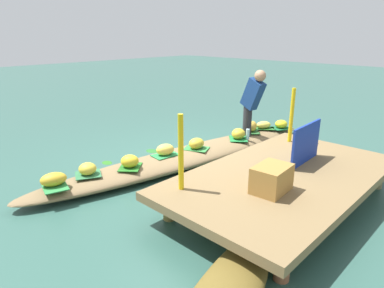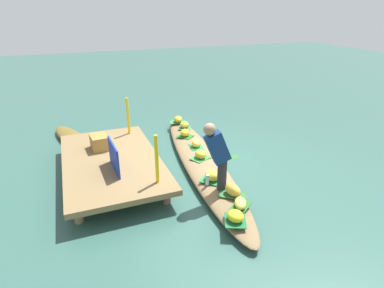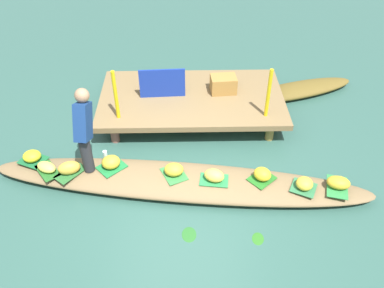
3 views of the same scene
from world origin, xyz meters
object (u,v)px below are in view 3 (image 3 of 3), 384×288
Objects in this scene: banana_bunch_8 at (46,167)px; banana_bunch_6 at (214,175)px; banana_bunch_0 at (262,174)px; banana_bunch_5 at (305,184)px; produce_crate at (223,84)px; moored_boat at (297,90)px; banana_bunch_7 at (32,156)px; banana_bunch_3 at (174,170)px; water_bottle at (106,156)px; vendor_boat at (180,181)px; banana_bunch_2 at (69,168)px; market_banner at (162,83)px; vendor_person at (84,128)px; banana_bunch_4 at (111,162)px.

banana_bunch_6 is at bearing -5.78° from banana_bunch_8.
banana_bunch_5 is (0.55, -0.19, -0.01)m from banana_bunch_0.
moored_boat is at bearing 18.08° from produce_crate.
banana_bunch_0 is 3.40m from banana_bunch_7.
banana_bunch_3 and banana_bunch_6 have the same top height.
moored_boat is 3.34m from banana_bunch_3.
water_bottle is (-1.02, 0.31, 0.00)m from banana_bunch_3.
banana_bunch_8 is at bearing 176.62° from banana_bunch_3.
produce_crate reaches higher than vendor_boat.
vendor_boat is 23.45× the size of banana_bunch_5.
banana_bunch_2 is at bearing -141.64° from produce_crate.
market_banner is at bearing 133.98° from banana_bunch_5.
vendor_person reaches higher than market_banner.
banana_bunch_6 is 2.09m from market_banner.
market_banner is (1.29, 1.72, 0.34)m from banana_bunch_2.
market_banner is at bearing 96.77° from banana_bunch_3.
banana_bunch_3 is at bearing -10.57° from banana_bunch_4.
water_bottle is (0.82, 0.20, 0.02)m from banana_bunch_8.
banana_bunch_7 is at bearing 169.82° from banana_bunch_6.
banana_bunch_2 reaches higher than banana_bunch_4.
banana_bunch_6 is at bearing -15.54° from water_bottle.
banana_bunch_0 is 2.30m from water_bottle.
vendor_person is at bearing -7.70° from banana_bunch_7.
banana_bunch_4 is at bearing -54.09° from water_bottle.
banana_bunch_8 is at bearing -176.11° from banana_bunch_4.
banana_bunch_4 is (-1.00, 0.21, 0.21)m from vendor_boat.
banana_bunch_3 is at bearing -151.53° from moored_boat.
vendor_person reaches higher than banana_bunch_0.
banana_bunch_4 reaches higher than banana_bunch_6.
banana_bunch_4 reaches higher than banana_bunch_7.
banana_bunch_4 reaches higher than water_bottle.
banana_bunch_4 is at bearing 175.53° from vendor_boat.
banana_bunch_5 is at bearing -9.56° from banana_bunch_7.
water_bottle is (-2.82, 0.62, 0.01)m from banana_bunch_5.
water_bottle is (1.10, -0.04, 0.01)m from banana_bunch_7.
banana_bunch_5 is at bearing -19.03° from banana_bunch_0.
water_bottle is at bearing 13.40° from banana_bunch_8.
banana_bunch_2 is 0.26× the size of vendor_person.
produce_crate is (0.28, 2.05, 0.23)m from banana_bunch_6.
market_banner reaches higher than produce_crate.
moored_boat is at bearing 54.76° from vendor_boat.
banana_bunch_7 reaches higher than banana_bunch_8.
banana_bunch_0 is at bearing -4.27° from banana_bunch_8.
produce_crate is (-1.47, -0.48, 0.44)m from moored_boat.
produce_crate reaches higher than banana_bunch_5.
banana_bunch_2 is at bearing -148.87° from vendor_person.
banana_bunch_2 is 0.54m from water_bottle.
banana_bunch_7 is (-2.11, 0.35, -0.01)m from banana_bunch_3.
banana_bunch_5 is (3.30, -0.37, -0.02)m from banana_bunch_2.
moored_boat is 3.95m from water_bottle.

